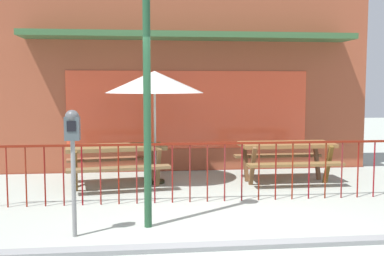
{
  "coord_description": "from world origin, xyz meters",
  "views": [
    {
      "loc": [
        -1.07,
        -5.56,
        1.88
      ],
      "look_at": [
        -0.21,
        2.11,
        1.17
      ],
      "focal_mm": 43.1,
      "sensor_mm": 36.0,
      "label": 1
    }
  ],
  "objects_px": {
    "street_lamp": "(146,31)",
    "parking_meter_near": "(73,139)",
    "picnic_table_right": "(286,151)",
    "patio_umbrella": "(155,82)",
    "picnic_table_left": "(116,154)"
  },
  "relations": [
    {
      "from": "street_lamp",
      "to": "parking_meter_near",
      "type": "bearing_deg",
      "value": -162.21
    },
    {
      "from": "parking_meter_near",
      "to": "street_lamp",
      "type": "relative_size",
      "value": 0.4
    },
    {
      "from": "picnic_table_right",
      "to": "patio_umbrella",
      "type": "bearing_deg",
      "value": 175.33
    },
    {
      "from": "picnic_table_left",
      "to": "parking_meter_near",
      "type": "distance_m",
      "value": 2.91
    },
    {
      "from": "picnic_table_left",
      "to": "street_lamp",
      "type": "height_order",
      "value": "street_lamp"
    },
    {
      "from": "picnic_table_right",
      "to": "parking_meter_near",
      "type": "xyz_separation_m",
      "value": [
        -3.65,
        -2.87,
        0.61
      ]
    },
    {
      "from": "picnic_table_left",
      "to": "parking_meter_near",
      "type": "xyz_separation_m",
      "value": [
        -0.38,
        -2.82,
        0.61
      ]
    },
    {
      "from": "patio_umbrella",
      "to": "street_lamp",
      "type": "distance_m",
      "value": 2.86
    },
    {
      "from": "picnic_table_left",
      "to": "picnic_table_right",
      "type": "xyz_separation_m",
      "value": [
        3.27,
        0.06,
        0.0
      ]
    },
    {
      "from": "parking_meter_near",
      "to": "street_lamp",
      "type": "xyz_separation_m",
      "value": [
        0.92,
        0.3,
        1.35
      ]
    },
    {
      "from": "picnic_table_left",
      "to": "patio_umbrella",
      "type": "relative_size",
      "value": 0.92
    },
    {
      "from": "patio_umbrella",
      "to": "picnic_table_right",
      "type": "bearing_deg",
      "value": -4.67
    },
    {
      "from": "street_lamp",
      "to": "picnic_table_right",
      "type": "bearing_deg",
      "value": 43.4
    },
    {
      "from": "picnic_table_left",
      "to": "parking_meter_near",
      "type": "bearing_deg",
      "value": -97.64
    },
    {
      "from": "picnic_table_right",
      "to": "street_lamp",
      "type": "relative_size",
      "value": 0.46
    }
  ]
}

